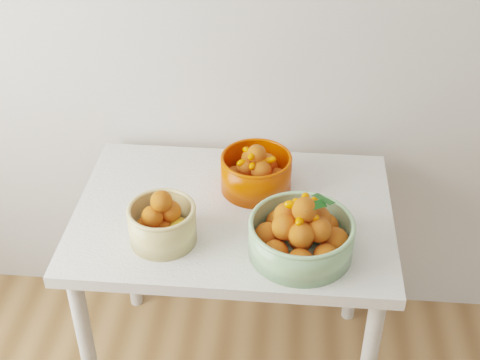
# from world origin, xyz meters

# --- Properties ---
(table) EXTENTS (1.00, 0.70, 0.75)m
(table) POSITION_xyz_m (-0.44, 1.60, 0.65)
(table) COLOR silver
(table) RESTS_ON ground
(bowl_cream) EXTENTS (0.22, 0.22, 0.17)m
(bowl_cream) POSITION_xyz_m (-0.63, 1.44, 0.82)
(bowl_cream) COLOR tan
(bowl_cream) RESTS_ON table
(bowl_green) EXTENTS (0.39, 0.39, 0.20)m
(bowl_green) POSITION_xyz_m (-0.23, 1.42, 0.82)
(bowl_green) COLOR #81AE7A
(bowl_green) RESTS_ON table
(bowl_orange) EXTENTS (0.25, 0.25, 0.17)m
(bowl_orange) POSITION_xyz_m (-0.38, 1.72, 0.82)
(bowl_orange) COLOR #D13000
(bowl_orange) RESTS_ON table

